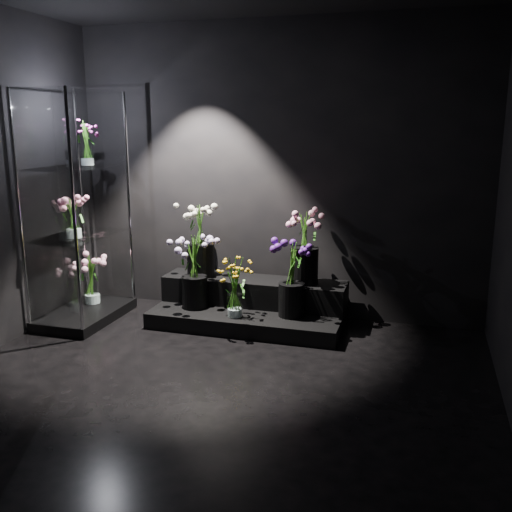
% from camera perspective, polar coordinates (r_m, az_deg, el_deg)
% --- Properties ---
extents(floor, '(4.00, 4.00, 0.00)m').
position_cam_1_polar(floor, '(4.05, -5.67, -14.24)').
color(floor, black).
rests_on(floor, ground).
extents(wall_back, '(4.00, 0.00, 4.00)m').
position_cam_1_polar(wall_back, '(5.52, 1.88, 8.38)').
color(wall_back, black).
rests_on(wall_back, floor).
extents(display_riser, '(1.78, 0.79, 0.40)m').
position_cam_1_polar(display_riser, '(5.46, -0.52, -4.93)').
color(display_riser, black).
rests_on(display_riser, floor).
extents(display_case, '(0.59, 0.98, 2.15)m').
position_cam_1_polar(display_case, '(5.56, -17.36, 4.45)').
color(display_case, black).
rests_on(display_case, floor).
extents(bouquet_orange_bells, '(0.30, 0.30, 0.54)m').
position_cam_1_polar(bouquet_orange_bells, '(5.11, -2.15, -3.13)').
color(bouquet_orange_bells, white).
rests_on(bouquet_orange_bells, display_riser).
extents(bouquet_lilac, '(0.43, 0.43, 0.69)m').
position_cam_1_polar(bouquet_lilac, '(5.38, -6.20, -1.02)').
color(bouquet_lilac, black).
rests_on(bouquet_lilac, display_riser).
extents(bouquet_purple, '(0.36, 0.36, 0.69)m').
position_cam_1_polar(bouquet_purple, '(5.11, 3.60, -1.86)').
color(bouquet_purple, black).
rests_on(bouquet_purple, display_riser).
extents(bouquet_cream_roses, '(0.45, 0.45, 0.70)m').
position_cam_1_polar(bouquet_cream_roses, '(5.54, -5.60, 1.99)').
color(bouquet_cream_roses, black).
rests_on(bouquet_cream_roses, display_riser).
extents(bouquet_pink_roses, '(0.40, 0.40, 0.68)m').
position_cam_1_polar(bouquet_pink_roses, '(5.29, 4.88, 1.24)').
color(bouquet_pink_roses, black).
rests_on(bouquet_pink_roses, display_riser).
extents(bouquet_case_pink, '(0.39, 0.39, 0.40)m').
position_cam_1_polar(bouquet_case_pink, '(5.42, -17.85, 3.96)').
color(bouquet_case_pink, white).
rests_on(bouquet_case_pink, display_case).
extents(bouquet_case_magenta, '(0.26, 0.26, 0.40)m').
position_cam_1_polar(bouquet_case_magenta, '(5.62, -16.62, 10.77)').
color(bouquet_case_magenta, white).
rests_on(bouquet_case_magenta, display_case).
extents(bouquet_case_base_pink, '(0.36, 0.36, 0.49)m').
position_cam_1_polar(bouquet_case_base_pink, '(5.89, -16.15, -2.17)').
color(bouquet_case_base_pink, white).
rests_on(bouquet_case_base_pink, display_case).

